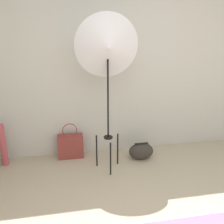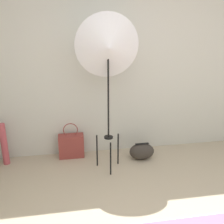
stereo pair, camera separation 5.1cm
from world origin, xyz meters
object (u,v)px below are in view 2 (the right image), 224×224
tote_bag (71,146)px  duffel_bag (142,151)px  paper_roll (4,144)px  photo_umbrella (108,48)px

tote_bag → duffel_bag: bearing=-13.3°
tote_bag → paper_roll: paper_roll is taller
photo_umbrella → paper_roll: 1.95m
photo_umbrella → tote_bag: size_ratio=3.81×
tote_bag → duffel_bag: tote_bag is taller
photo_umbrella → duffel_bag: size_ratio=5.59×
photo_umbrella → duffel_bag: 1.58m
duffel_bag → paper_roll: (-1.92, 0.18, 0.18)m
tote_bag → paper_roll: bearing=-176.5°
photo_umbrella → tote_bag: (-0.49, 0.41, -1.43)m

